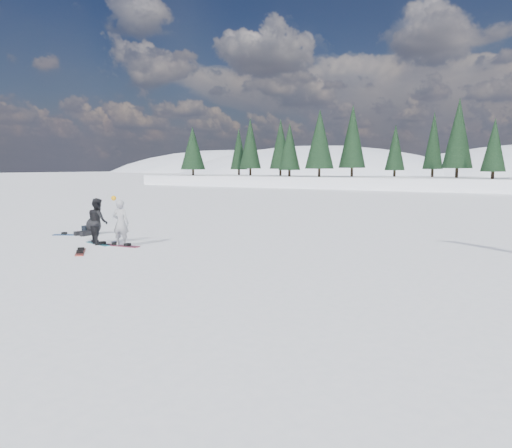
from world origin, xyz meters
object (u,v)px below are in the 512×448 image
at_px(gear_bag, 87,229).
at_px(snowboard_loose_b, 80,252).
at_px(snowboarder_woman, 121,223).
at_px(seated_rider, 93,226).
at_px(snowboarder_man, 98,221).
at_px(snowboard_loose_c, 71,235).

relative_size(gear_bag, snowboard_loose_b, 0.30).
bearing_deg(snowboarder_woman, seated_rider, -43.75).
distance_m(snowboarder_man, seated_rider, 3.03).
relative_size(snowboarder_man, snowboard_loose_b, 1.17).
bearing_deg(snowboarder_man, snowboard_loose_c, 5.52).
bearing_deg(gear_bag, snowboarder_woman, -24.75).
xyz_separation_m(snowboard_loose_c, snowboard_loose_b, (3.95, -2.71, 0.00)).
distance_m(gear_bag, snowboard_loose_b, 5.48).
relative_size(snowboarder_woman, seated_rider, 1.60).
bearing_deg(gear_bag, seated_rider, -20.50).
relative_size(snowboarder_woman, gear_bag, 4.17).
height_order(snowboarder_man, snowboard_loose_c, snowboarder_man).
height_order(seated_rider, snowboard_loose_c, seated_rider).
xyz_separation_m(gear_bag, snowboard_loose_b, (4.07, -3.67, -0.14)).
bearing_deg(snowboard_loose_c, seated_rider, 20.07).
relative_size(snowboard_loose_c, snowboard_loose_b, 1.00).
bearing_deg(snowboarder_man, seated_rider, -11.07).
xyz_separation_m(snowboarder_woman, snowboard_loose_c, (-4.12, 0.99, -0.86)).
bearing_deg(snowboarder_woman, snowboarder_man, -13.99).
distance_m(snowboarder_man, gear_bag, 3.78).
height_order(snowboarder_woman, snowboard_loose_c, snowboarder_woman).
bearing_deg(snowboarder_woman, snowboard_loose_c, -31.76).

